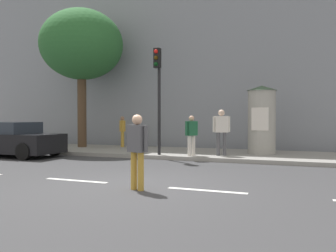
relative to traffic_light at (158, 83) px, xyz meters
The scene contains 12 objects.
ground_plane 6.23m from the traffic_light, 72.23° to the right, with size 80.00×80.00×0.00m, color #38383A.
sidewalk_curb 3.75m from the traffic_light, 46.38° to the left, with size 36.00×4.00×0.15m, color gray.
lane_markings 6.23m from the traffic_light, 72.23° to the right, with size 25.80×0.16×0.01m.
building_backdrop 7.45m from the traffic_light, 76.06° to the left, with size 36.00×5.00×11.14m, color gray.
traffic_light is the anchor object (origin of this frame).
poster_column 4.44m from the traffic_light, 29.28° to the left, with size 1.20×1.20×2.74m.
street_tree 5.88m from the traffic_light, 156.69° to the left, with size 4.06×4.06×6.77m.
pedestrian_in_light_jacket 6.37m from the traffic_light, 71.29° to the right, with size 0.58×0.35×1.67m.
pedestrian_tallest 4.70m from the traffic_light, 137.36° to the left, with size 0.44×0.49×1.51m.
pedestrian_with_bag 2.30m from the traffic_light, ahead, with size 0.41×0.58×1.53m.
pedestrian_with_backpack 2.98m from the traffic_light, 16.74° to the left, with size 0.62×0.50×1.76m.
parked_car_blue 6.65m from the traffic_light, 166.93° to the right, with size 4.38×1.95×1.42m.
Camera 1 is at (3.83, -7.68, 1.61)m, focal length 38.75 mm.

